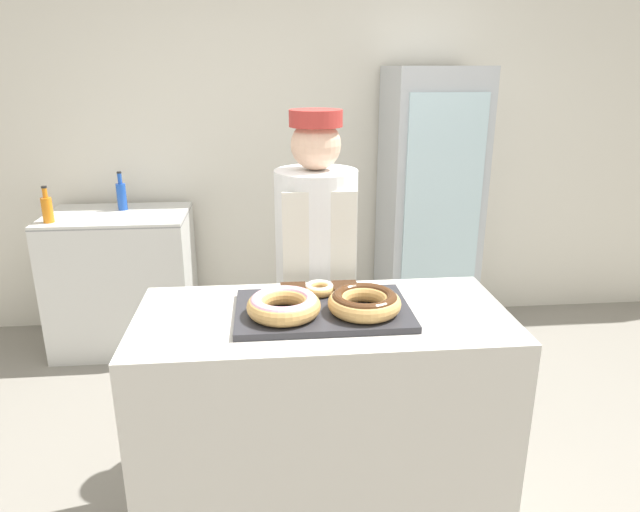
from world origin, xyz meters
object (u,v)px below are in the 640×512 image
Objects in this scene: serving_tray at (323,310)px; donut_chocolate_glaze at (364,302)px; chest_freezer at (124,280)px; bottle_blue at (122,195)px; donut_mini_center at (319,288)px; donut_light_glaze at (284,305)px; baker_person at (316,284)px; brownie_back_left at (293,290)px; bottle_orange at (47,209)px; beverage_fridge at (428,208)px; brownie_back_right at (345,288)px.

serving_tray is 0.16m from donut_chocolate_glaze.
bottle_blue is at bearing 77.64° from chest_freezer.
donut_mini_center is at bearing -57.39° from bottle_blue.
baker_person is (0.16, 0.60, -0.16)m from donut_light_glaze.
donut_mini_center is at bearing 52.66° from donut_light_glaze.
brownie_back_left is at bearing -57.64° from chest_freezer.
serving_tray is 0.16m from brownie_back_left.
bottle_orange is at bearing -142.34° from bottle_blue.
donut_mini_center is at bearing -55.30° from chest_freezer.
beverage_fridge reaches higher than baker_person.
beverage_fridge is 1.98× the size of chest_freezer.
beverage_fridge is at bearing 67.87° from donut_chocolate_glaze.
donut_chocolate_glaze is 1.15× the size of bottle_orange.
donut_light_glaze is 0.28m from donut_chocolate_glaze.
chest_freezer is 4.12× the size of bottle_orange.
serving_tray is 0.34× the size of beverage_fridge.
bottle_blue reaches higher than serving_tray.
brownie_back_left is 0.05× the size of beverage_fridge.
bottle_blue is (0.36, 0.28, 0.01)m from bottle_orange.
donut_light_glaze is at bearing -50.74° from bottle_orange.
chest_freezer is (-1.00, 1.82, -0.56)m from donut_light_glaze.
donut_chocolate_glaze reaches higher than brownie_back_right.
chest_freezer is at bearing -102.36° from bottle_blue.
baker_person is 0.90× the size of beverage_fridge.
brownie_back_left reaches higher than serving_tray.
donut_light_glaze is 2.15m from chest_freezer.
donut_chocolate_glaze is at bearing -112.13° from beverage_fridge.
brownie_back_left is at bearing 142.32° from donut_chocolate_glaze.
brownie_back_left is (-0.23, 0.18, -0.02)m from donut_chocolate_glaze.
beverage_fridge reaches higher than bottle_orange.
bottle_blue is at bearing 37.66° from bottle_orange.
baker_person reaches higher than brownie_back_right.
baker_person is (0.03, 0.42, -0.15)m from donut_mini_center.
brownie_back_right is 2.12m from chest_freezer.
beverage_fridge is (1.01, 1.81, -0.12)m from donut_light_glaze.
bottle_blue is (-1.25, 1.92, -0.02)m from donut_chocolate_glaze.
baker_person reaches higher than donut_light_glaze.
bottle_blue reaches higher than donut_mini_center.
beverage_fridge is at bearing -0.19° from chest_freezer.
bottle_orange reaches higher than donut_chocolate_glaze.
donut_chocolate_glaze is (0.14, -0.05, 0.05)m from serving_tray.
bottle_orange reaches higher than donut_light_glaze.
brownie_back_right is (0.19, 0.00, 0.00)m from brownie_back_left.
donut_light_glaze is 2.08m from beverage_fridge.
donut_light_glaze is 0.30m from brownie_back_right.
beverage_fridge reaches higher than donut_chocolate_glaze.
serving_tray is 2.79× the size of bottle_orange.
donut_chocolate_glaze is 1.96m from beverage_fridge.
bottle_blue reaches higher than donut_light_glaze.
donut_light_glaze reaches higher than brownie_back_right.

